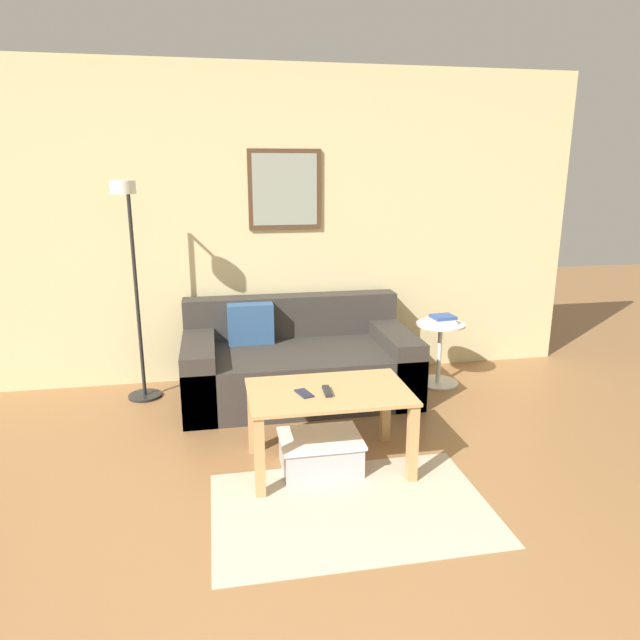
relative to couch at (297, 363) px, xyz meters
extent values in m
cube|color=beige|center=(-0.29, 0.51, 1.02)|extent=(5.60, 0.06, 2.55)
cube|color=#513823|center=(-0.02, 0.46, 1.33)|extent=(0.59, 0.02, 0.64)
cube|color=#939E8E|center=(-0.02, 0.45, 1.33)|extent=(0.52, 0.01, 0.57)
cube|color=#C1B299|center=(0.04, -1.64, -0.26)|extent=(1.47, 0.96, 0.01)
cube|color=#38332D|center=(0.01, -0.05, -0.06)|extent=(1.76, 0.97, 0.40)
cube|color=#38332D|center=(0.01, 0.34, 0.31)|extent=(1.76, 0.20, 0.34)
cube|color=#38332D|center=(-0.76, -0.05, 0.00)|extent=(0.24, 0.97, 0.52)
cube|color=#38332D|center=(0.77, -0.05, 0.00)|extent=(0.24, 0.97, 0.52)
cube|color=#335684|center=(-0.35, 0.17, 0.30)|extent=(0.36, 0.14, 0.32)
cube|color=tan|center=(0.01, -1.16, 0.22)|extent=(0.95, 0.59, 0.02)
cube|color=tan|center=(-0.42, -1.42, -0.02)|extent=(0.06, 0.06, 0.47)
cube|color=tan|center=(0.45, -1.42, -0.02)|extent=(0.06, 0.06, 0.47)
cube|color=tan|center=(-0.42, -0.90, -0.02)|extent=(0.06, 0.06, 0.47)
cube|color=tan|center=(0.45, -0.90, -0.02)|extent=(0.06, 0.06, 0.47)
cube|color=#B2B2B7|center=(-0.04, -1.19, -0.17)|extent=(0.46, 0.35, 0.18)
cube|color=silver|center=(-0.04, -1.19, -0.06)|extent=(0.48, 0.37, 0.02)
cylinder|color=black|center=(-1.20, 0.16, -0.25)|extent=(0.26, 0.26, 0.02)
cylinder|color=black|center=(-1.20, 0.16, 0.58)|extent=(0.03, 0.03, 1.64)
cylinder|color=black|center=(-1.20, 0.05, 1.40)|extent=(0.02, 0.23, 0.02)
cylinder|color=white|center=(-1.20, -0.06, 1.37)|extent=(0.17, 0.17, 0.09)
cylinder|color=silver|center=(1.19, 0.01, -0.25)|extent=(0.34, 0.34, 0.01)
cylinder|color=silver|center=(1.19, 0.01, 0.00)|extent=(0.04, 0.04, 0.49)
cylinder|color=silver|center=(1.19, 0.01, 0.26)|extent=(0.40, 0.40, 0.02)
cube|color=silver|center=(1.19, 0.00, 0.28)|extent=(0.21, 0.18, 0.02)
cube|color=silver|center=(1.19, 0.00, 0.30)|extent=(0.21, 0.20, 0.02)
cube|color=#335199|center=(1.21, 0.00, 0.32)|extent=(0.19, 0.18, 0.03)
cube|color=#232328|center=(0.00, -1.20, 0.24)|extent=(0.05, 0.15, 0.02)
cube|color=#1E2338|center=(-0.14, -1.20, 0.23)|extent=(0.10, 0.15, 0.01)
camera|label=1|loc=(-0.62, -4.23, 1.49)|focal=32.00mm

